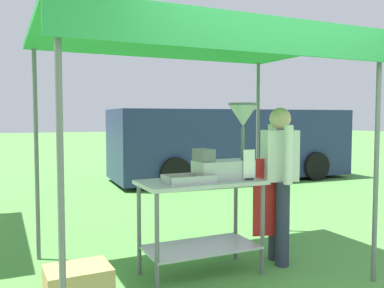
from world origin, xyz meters
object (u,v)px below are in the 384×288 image
(menu_sign, at_px, (249,167))
(van_navy, at_px, (232,143))
(donut_tray, at_px, (189,180))
(donut_cart, at_px, (201,207))
(donut_fryer, at_px, (229,149))
(vendor, at_px, (279,176))
(stall_canopy, at_px, (196,47))
(supply_crate, at_px, (78,287))

(menu_sign, height_order, van_navy, van_navy)
(donut_tray, bearing_deg, van_navy, 56.34)
(donut_cart, height_order, donut_tray, donut_tray)
(donut_fryer, relative_size, vendor, 0.46)
(van_navy, bearing_deg, donut_cart, -122.82)
(donut_fryer, xyz_separation_m, menu_sign, (0.13, -0.15, -0.17))
(donut_cart, bearing_deg, stall_canopy, 90.00)
(stall_canopy, distance_m, donut_fryer, 1.03)
(donut_cart, xyz_separation_m, donut_fryer, (0.30, -0.01, 0.54))
(donut_cart, bearing_deg, van_navy, 57.18)
(stall_canopy, bearing_deg, donut_tray, -133.05)
(donut_tray, xyz_separation_m, vendor, (1.04, 0.04, -0.03))
(vendor, bearing_deg, menu_sign, -163.87)
(stall_canopy, relative_size, van_navy, 0.50)
(supply_crate, bearing_deg, donut_cart, 9.91)
(donut_cart, relative_size, supply_crate, 2.27)
(van_navy, bearing_deg, stall_canopy, -123.31)
(donut_cart, distance_m, donut_fryer, 0.62)
(donut_fryer, distance_m, supply_crate, 1.83)
(donut_cart, bearing_deg, donut_fryer, -1.91)
(donut_tray, height_order, donut_fryer, donut_fryer)
(donut_cart, relative_size, menu_sign, 4.04)
(donut_tray, distance_m, vendor, 1.04)
(donut_tray, xyz_separation_m, donut_fryer, (0.46, 0.06, 0.27))
(stall_canopy, relative_size, supply_crate, 5.74)
(donut_fryer, bearing_deg, donut_tray, -172.56)
(vendor, bearing_deg, donut_cart, 177.95)
(stall_canopy, bearing_deg, menu_sign, -30.77)
(donut_fryer, xyz_separation_m, van_navy, (3.13, 5.32, -0.33))
(donut_cart, relative_size, van_navy, 0.20)
(donut_fryer, relative_size, menu_sign, 2.55)
(donut_tray, height_order, van_navy, van_navy)
(donut_fryer, height_order, vendor, donut_fryer)
(vendor, bearing_deg, stall_canopy, 171.59)
(menu_sign, distance_m, supply_crate, 1.84)
(donut_cart, xyz_separation_m, menu_sign, (0.43, -0.16, 0.38))
(vendor, relative_size, van_navy, 0.27)
(stall_canopy, bearing_deg, supply_crate, -165.55)
(donut_tray, relative_size, menu_sign, 1.56)
(stall_canopy, xyz_separation_m, donut_fryer, (0.30, -0.11, -0.97))
(donut_tray, xyz_separation_m, menu_sign, (0.59, -0.09, 0.10))
(donut_cart, relative_size, donut_fryer, 1.58)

